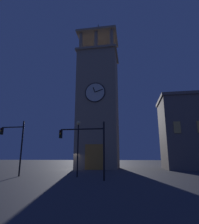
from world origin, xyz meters
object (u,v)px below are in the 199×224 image
Objects in this scene: traffic_signal_near at (88,141)px; street_lamp at (78,138)px; traffic_signal_mid at (15,140)px; clocktower at (98,106)px.

street_lamp reaches higher than traffic_signal_near.
traffic_signal_near is 8.95m from traffic_signal_mid.
traffic_signal_mid is 7.04m from street_lamp.
clocktower is 18.87m from traffic_signal_near.
traffic_signal_mid is at bearing 65.72° from clocktower.
clocktower is 5.06× the size of street_lamp.
street_lamp is (1.64, -2.56, 0.58)m from traffic_signal_near.
clocktower is at bearing -83.20° from traffic_signal_near.
traffic_signal_mid is at bearing -14.43° from traffic_signal_near.
traffic_signal_near is at bearing 122.59° from street_lamp.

